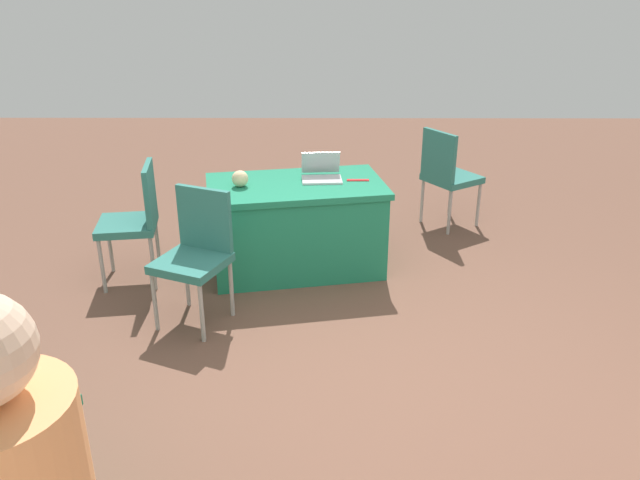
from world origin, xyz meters
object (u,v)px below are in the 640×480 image
(chair_tucked_right, at_px, (135,216))
(chair_near_front, at_px, (447,172))
(laptop_silver, at_px, (321,174))
(table_foreground, at_px, (296,226))
(chair_back_row, at_px, (196,249))
(yarn_ball, at_px, (240,179))
(scissors_red, at_px, (358,180))

(chair_tucked_right, bearing_deg, chair_near_front, -74.18)
(laptop_silver, bearing_deg, chair_tucked_right, 9.96)
(table_foreground, height_order, chair_back_row, chair_back_row)
(chair_near_front, bearing_deg, yarn_ball, -94.48)
(chair_near_front, bearing_deg, scissors_red, -79.58)
(chair_back_row, distance_m, scissors_red, 1.49)
(table_foreground, height_order, chair_near_front, chair_near_front)
(laptop_silver, relative_size, scissors_red, 1.87)
(chair_tucked_right, relative_size, scissors_red, 5.32)
(chair_near_front, xyz_separation_m, scissors_red, (0.89, 0.87, 0.20))
(table_foreground, xyz_separation_m, laptop_silver, (-0.21, -0.11, 0.41))
(chair_near_front, height_order, laptop_silver, chair_near_front)
(chair_tucked_right, xyz_separation_m, scissors_red, (-1.74, -0.31, 0.19))
(chair_near_front, relative_size, chair_tucked_right, 0.99)
(yarn_ball, bearing_deg, chair_tucked_right, 11.05)
(table_foreground, distance_m, laptop_silver, 0.47)
(chair_near_front, height_order, chair_tucked_right, chair_tucked_right)
(laptop_silver, distance_m, scissors_red, 0.30)
(table_foreground, bearing_deg, scissors_red, -172.12)
(table_foreground, relative_size, chair_near_front, 1.62)
(scissors_red, bearing_deg, table_foreground, 7.42)
(chair_near_front, relative_size, yarn_ball, 7.32)
(chair_near_front, relative_size, scissors_red, 5.26)
(chair_back_row, relative_size, scissors_red, 5.25)
(chair_near_front, bearing_deg, laptop_silver, -89.00)
(chair_tucked_right, bearing_deg, laptop_silver, -84.45)
(table_foreground, height_order, scissors_red, scissors_red)
(laptop_silver, relative_size, yarn_ball, 2.60)
(chair_back_row, xyz_separation_m, scissors_red, (-1.16, -0.91, 0.20))
(table_foreground, distance_m, scissors_red, 0.63)
(chair_tucked_right, relative_size, laptop_silver, 2.85)
(chair_near_front, relative_size, laptop_silver, 2.82)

